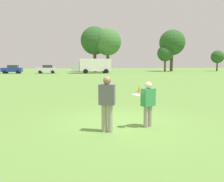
% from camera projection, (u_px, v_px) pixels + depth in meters
% --- Properties ---
extents(ground_plane, '(194.87, 194.87, 0.00)m').
position_uv_depth(ground_plane, '(123.00, 123.00, 7.71)').
color(ground_plane, '#608C3D').
extents(player_thrower, '(0.54, 0.42, 1.69)m').
position_uv_depth(player_thrower, '(107.00, 101.00, 6.61)').
color(player_thrower, gray).
rests_on(player_thrower, ground).
extents(player_defender, '(0.50, 0.41, 1.49)m').
position_uv_depth(player_defender, '(148.00, 102.00, 7.15)').
color(player_defender, gray).
rests_on(player_defender, ground).
extents(frisbee, '(0.27, 0.27, 0.05)m').
position_uv_depth(frisbee, '(136.00, 95.00, 6.98)').
color(frisbee, white).
extents(traffic_cone, '(0.32, 0.32, 0.48)m').
position_uv_depth(traffic_cone, '(139.00, 89.00, 16.26)').
color(traffic_cone, '#D8590C').
rests_on(traffic_cone, ground).
extents(parked_car_center, '(4.23, 2.27, 1.82)m').
position_uv_depth(parked_car_center, '(12.00, 69.00, 47.77)').
color(parked_car_center, navy).
rests_on(parked_car_center, ground).
extents(parked_car_mid_right, '(4.23, 2.27, 1.82)m').
position_uv_depth(parked_car_mid_right, '(47.00, 69.00, 48.01)').
color(parked_car_mid_right, silver).
rests_on(parked_car_mid_right, ground).
extents(box_truck, '(8.54, 3.10, 3.18)m').
position_uv_depth(box_truck, '(92.00, 65.00, 48.49)').
color(box_truck, white).
rests_on(box_truck, ground).
extents(tree_west_oak, '(7.00, 7.00, 11.37)m').
position_uv_depth(tree_west_oak, '(95.00, 41.00, 55.27)').
color(tree_west_oak, brown).
rests_on(tree_west_oak, ground).
extents(tree_west_maple, '(6.61, 6.61, 10.74)m').
position_uv_depth(tree_west_maple, '(108.00, 42.00, 54.40)').
color(tree_west_maple, brown).
rests_on(tree_west_maple, ground).
extents(tree_center_elm, '(4.38, 4.38, 7.12)m').
position_uv_depth(tree_center_elm, '(165.00, 53.00, 60.08)').
color(tree_center_elm, brown).
rests_on(tree_center_elm, ground).
extents(tree_east_birch, '(7.03, 7.03, 11.42)m').
position_uv_depth(tree_east_birch, '(172.00, 43.00, 60.71)').
color(tree_east_birch, brown).
rests_on(tree_east_birch, ground).
extents(tree_east_oak, '(3.64, 3.64, 5.92)m').
position_uv_depth(tree_east_oak, '(218.00, 57.00, 62.35)').
color(tree_east_oak, brown).
rests_on(tree_east_oak, ground).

